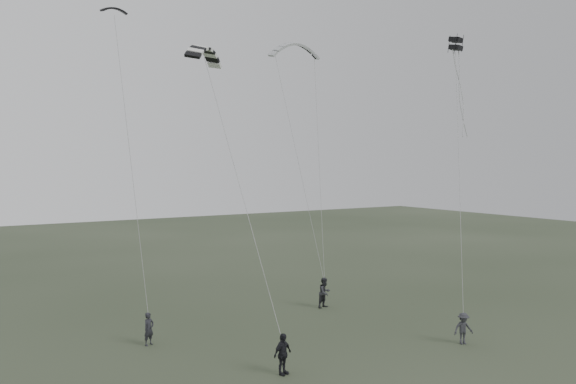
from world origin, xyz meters
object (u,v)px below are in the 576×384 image
kite_dark_small (114,8)px  kite_box (456,44)px  flyer_right (325,293)px  flyer_far (463,328)px  flyer_center (283,354)px  kite_pale_large (295,44)px  kite_striped (204,48)px  flyer_left (149,329)px

kite_dark_small → kite_box: bearing=-32.1°
flyer_right → kite_dark_small: 20.78m
flyer_far → kite_box: kite_box is taller
flyer_center → kite_pale_large: bearing=37.2°
kite_striped → flyer_right: bearing=-29.2°
kite_pale_large → kite_dark_small: bearing=-161.8°
kite_dark_small → kite_striped: size_ratio=0.49×
kite_dark_small → kite_box: (16.64, -10.04, -1.93)m
flyer_right → kite_striped: (-8.90, -2.24, 13.62)m
flyer_right → kite_box: bearing=-60.9°
flyer_left → kite_dark_small: (0.10, 5.91, 16.88)m
kite_striped → kite_box: kite_box is taller
kite_pale_large → kite_box: 11.96m
flyer_left → kite_striped: bearing=-44.2°
kite_box → flyer_center: bearing=174.6°
flyer_center → flyer_far: flyer_center is taller
flyer_center → kite_striped: (-0.92, 5.89, 13.68)m
flyer_far → kite_striped: bearing=163.5°
kite_pale_large → flyer_left: bearing=-138.4°
kite_pale_large → kite_striped: 13.38m
flyer_center → kite_dark_small: bearing=86.7°
flyer_right → kite_box: 16.64m
kite_pale_large → flyer_far: bearing=-76.3°
kite_dark_small → kite_pale_large: (12.90, 1.21, -0.32)m
flyer_left → kite_dark_small: size_ratio=1.10×
flyer_far → kite_box: bearing=65.3°
flyer_right → kite_pale_large: 17.46m
flyer_left → flyer_center: flyer_center is taller
kite_dark_small → flyer_right: bearing=-22.6°
flyer_left → flyer_far: (13.22, -8.01, -0.02)m
kite_dark_small → kite_box: 19.53m
flyer_right → flyer_center: flyer_right is taller
flyer_far → kite_box: 15.86m
kite_striped → kite_pale_large: bearing=-5.8°
flyer_center → flyer_far: 9.73m
kite_pale_large → kite_striped: size_ratio=1.24×
flyer_left → kite_box: kite_box is taller
kite_dark_small → flyer_far: bearing=-47.7°
flyer_right → flyer_center: size_ratio=1.07×
flyer_left → flyer_right: 11.63m
kite_dark_small → flyer_center: bearing=-75.7°
kite_box → flyer_far: bearing=-148.9°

